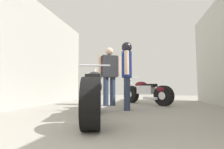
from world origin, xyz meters
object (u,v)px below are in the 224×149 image
motorcycle_black_naked (147,92)px  mechanic_in_blue (109,72)px  motorcycle_maroon_cruiser (93,94)px  mechanic_with_helmet (127,69)px

motorcycle_black_naked → mechanic_in_blue: (-1.12, -0.64, 0.62)m
motorcycle_maroon_cruiser → mechanic_with_helmet: (0.44, 1.31, 0.57)m
mechanic_in_blue → mechanic_with_helmet: size_ratio=1.06×
motorcycle_maroon_cruiser → mechanic_in_blue: bearing=95.3°
mechanic_with_helmet → motorcycle_black_naked: bearing=72.3°
motorcycle_maroon_cruiser → motorcycle_black_naked: motorcycle_maroon_cruiser is taller
motorcycle_black_naked → mechanic_in_blue: mechanic_in_blue is taller
motorcycle_black_naked → mechanic_with_helmet: size_ratio=0.96×
motorcycle_maroon_cruiser → motorcycle_black_naked: size_ratio=1.38×
motorcycle_maroon_cruiser → mechanic_in_blue: size_ratio=1.26×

